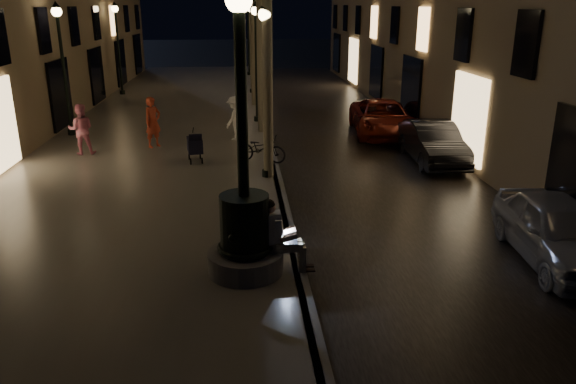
{
  "coord_description": "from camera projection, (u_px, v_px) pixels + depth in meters",
  "views": [
    {
      "loc": [
        -1.03,
        -7.46,
        4.95
      ],
      "look_at": [
        -0.12,
        3.0,
        1.4
      ],
      "focal_mm": 35.0,
      "sensor_mm": 36.0,
      "label": 1
    }
  ],
  "objects": [
    {
      "name": "seated_man_laptop",
      "position": [
        279.0,
        234.0,
        10.27
      ],
      "size": [
        1.04,
        0.35,
        1.41
      ],
      "color": "gray",
      "rests_on": "promenade"
    },
    {
      "name": "lamp_curb_b",
      "position": [
        256.0,
        47.0,
        22.75
      ],
      "size": [
        0.36,
        0.36,
        4.81
      ],
      "color": "black",
      "rests_on": "promenade"
    },
    {
      "name": "ground",
      "position": [
        266.0,
        131.0,
        22.87
      ],
      "size": [
        120.0,
        120.0,
        0.0
      ],
      "primitive_type": "plane",
      "color": "black",
      "rests_on": "ground"
    },
    {
      "name": "lamp_curb_c",
      "position": [
        251.0,
        36.0,
        30.3
      ],
      "size": [
        0.36,
        0.36,
        4.81
      ],
      "color": "black",
      "rests_on": "promenade"
    },
    {
      "name": "lamp_left_b",
      "position": [
        62.0,
        53.0,
        20.29
      ],
      "size": [
        0.36,
        0.36,
        4.81
      ],
      "color": "black",
      "rests_on": "promenade"
    },
    {
      "name": "lamp_curb_d",
      "position": [
        248.0,
        29.0,
        37.85
      ],
      "size": [
        0.36,
        0.36,
        4.81
      ],
      "color": "black",
      "rests_on": "promenade"
    },
    {
      "name": "pedestrian_red",
      "position": [
        153.0,
        122.0,
        19.21
      ],
      "size": [
        0.74,
        0.74,
        1.73
      ],
      "primitive_type": "imported",
      "rotation": [
        0.0,
        0.0,
        0.78
      ],
      "color": "#BB3D25",
      "rests_on": "promenade"
    },
    {
      "name": "car_third",
      "position": [
        382.0,
        118.0,
        21.95
      ],
      "size": [
        2.62,
        4.96,
        1.33
      ],
      "primitive_type": "imported",
      "rotation": [
        0.0,
        0.0,
        -0.09
      ],
      "color": "maroon",
      "rests_on": "ground"
    },
    {
      "name": "car_second",
      "position": [
        433.0,
        143.0,
        18.17
      ],
      "size": [
        1.49,
        3.98,
        1.3
      ],
      "primitive_type": "imported",
      "rotation": [
        0.0,
        0.0,
        -0.03
      ],
      "color": "black",
      "rests_on": "ground"
    },
    {
      "name": "stroller",
      "position": [
        195.0,
        145.0,
        17.48
      ],
      "size": [
        0.55,
        1.06,
        1.06
      ],
      "rotation": [
        0.0,
        0.0,
        0.16
      ],
      "color": "black",
      "rests_on": "promenade"
    },
    {
      "name": "cobble_lane",
      "position": [
        338.0,
        129.0,
        23.11
      ],
      "size": [
        6.0,
        45.0,
        0.02
      ],
      "primitive_type": "cube",
      "color": "black",
      "rests_on": "ground"
    },
    {
      "name": "lamp_curb_a",
      "position": [
        266.0,
        69.0,
        15.2
      ],
      "size": [
        0.36,
        0.36,
        4.81
      ],
      "color": "black",
      "rests_on": "promenade"
    },
    {
      "name": "fountain_lamppost",
      "position": [
        245.0,
        221.0,
        10.13
      ],
      "size": [
        1.4,
        1.4,
        5.21
      ],
      "color": "#59595B",
      "rests_on": "promenade"
    },
    {
      "name": "promenade",
      "position": [
        166.0,
        130.0,
        22.51
      ],
      "size": [
        8.0,
        45.0,
        0.2
      ],
      "primitive_type": "cube",
      "color": "#66625A",
      "rests_on": "ground"
    },
    {
      "name": "pedestrian_white",
      "position": [
        235.0,
        118.0,
        20.3
      ],
      "size": [
        1.02,
        1.17,
        1.58
      ],
      "primitive_type": "imported",
      "rotation": [
        0.0,
        0.0,
        4.19
      ],
      "color": "white",
      "rests_on": "promenade"
    },
    {
      "name": "car_front",
      "position": [
        558.0,
        231.0,
        11.14
      ],
      "size": [
        1.89,
        3.98,
        1.32
      ],
      "primitive_type": "imported",
      "rotation": [
        0.0,
        0.0,
        -0.09
      ],
      "color": "#A2A4AA",
      "rests_on": "ground"
    },
    {
      "name": "curb_strip",
      "position": [
        266.0,
        128.0,
        22.84
      ],
      "size": [
        0.25,
        45.0,
        0.2
      ],
      "primitive_type": "cube",
      "color": "#59595B",
      "rests_on": "ground"
    },
    {
      "name": "bicycle",
      "position": [
        261.0,
        148.0,
        17.52
      ],
      "size": [
        1.73,
        1.22,
        0.86
      ],
      "primitive_type": "imported",
      "rotation": [
        0.0,
        0.0,
        1.13
      ],
      "color": "black",
      "rests_on": "promenade"
    },
    {
      "name": "pedestrian_pink",
      "position": [
        81.0,
        129.0,
        18.3
      ],
      "size": [
        0.89,
        0.74,
        1.66
      ],
      "primitive_type": "imported",
      "rotation": [
        0.0,
        0.0,
        3.28
      ],
      "color": "#D4708C",
      "rests_on": "promenade"
    },
    {
      "name": "lamp_left_c",
      "position": [
        117.0,
        37.0,
        29.72
      ],
      "size": [
        0.36,
        0.36,
        4.81
      ],
      "color": "black",
      "rests_on": "promenade"
    }
  ]
}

